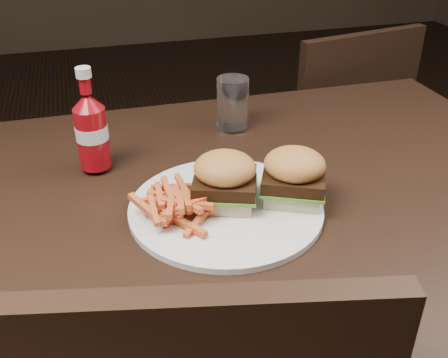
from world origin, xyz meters
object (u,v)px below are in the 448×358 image
object	(u,v)px
ketchup_bottle	(93,138)
tumbler	(233,102)
chair_far	(312,152)
plate	(226,208)
dining_table	(218,210)

from	to	relation	value
ketchup_bottle	tumbler	world-z (taller)	ketchup_bottle
chair_far	tumbler	size ratio (longest dim) A/B	4.00
chair_far	tumbler	distance (m)	0.68
chair_far	plate	distance (m)	0.90
ketchup_bottle	plate	bearing A→B (deg)	-45.55
plate	tumbler	xyz separation A→B (m)	(0.09, 0.28, 0.05)
chair_far	ketchup_bottle	size ratio (longest dim) A/B	3.71
chair_far	dining_table	bearing A→B (deg)	43.43
ketchup_bottle	tumbler	size ratio (longest dim) A/B	1.08
dining_table	ketchup_bottle	distance (m)	0.24
dining_table	plate	xyz separation A→B (m)	(0.00, -0.03, 0.03)
dining_table	chair_far	distance (m)	0.87
dining_table	chair_far	bearing A→B (deg)	54.04
ketchup_bottle	tumbler	distance (m)	0.29
dining_table	plate	world-z (taller)	plate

